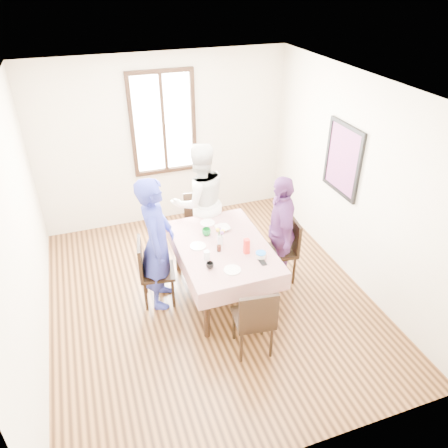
% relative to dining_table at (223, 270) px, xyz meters
% --- Properties ---
extents(ground, '(4.50, 4.50, 0.00)m').
position_rel_dining_table_xyz_m(ground, '(-0.20, -0.03, -0.38)').
color(ground, black).
rests_on(ground, ground).
extents(back_wall, '(4.00, 0.00, 4.00)m').
position_rel_dining_table_xyz_m(back_wall, '(-0.20, 2.22, 0.98)').
color(back_wall, beige).
rests_on(back_wall, ground).
extents(right_wall, '(0.00, 4.50, 4.50)m').
position_rel_dining_table_xyz_m(right_wall, '(1.80, -0.03, 0.98)').
color(right_wall, beige).
rests_on(right_wall, ground).
extents(window_frame, '(1.02, 0.06, 1.62)m').
position_rel_dining_table_xyz_m(window_frame, '(-0.20, 2.20, 1.27)').
color(window_frame, black).
rests_on(window_frame, back_wall).
extents(window_pane, '(0.90, 0.02, 1.50)m').
position_rel_dining_table_xyz_m(window_pane, '(-0.20, 2.21, 1.27)').
color(window_pane, white).
rests_on(window_pane, back_wall).
extents(art_poster, '(0.04, 0.76, 0.96)m').
position_rel_dining_table_xyz_m(art_poster, '(1.78, 0.27, 1.18)').
color(art_poster, red).
rests_on(art_poster, right_wall).
extents(dining_table, '(0.98, 1.47, 0.75)m').
position_rel_dining_table_xyz_m(dining_table, '(0.00, 0.00, 0.00)').
color(dining_table, black).
rests_on(dining_table, ground).
extents(tablecloth, '(1.10, 1.59, 0.01)m').
position_rel_dining_table_xyz_m(tablecloth, '(0.00, 0.00, 0.38)').
color(tablecloth, '#62090D').
rests_on(tablecloth, dining_table).
extents(chair_left, '(0.48, 0.48, 0.91)m').
position_rel_dining_table_xyz_m(chair_left, '(-0.82, 0.14, 0.08)').
color(chair_left, black).
rests_on(chair_left, ground).
extents(chair_right, '(0.46, 0.46, 0.91)m').
position_rel_dining_table_xyz_m(chair_right, '(0.82, 0.05, 0.08)').
color(chair_right, black).
rests_on(chair_right, ground).
extents(chair_far, '(0.48, 0.48, 0.91)m').
position_rel_dining_table_xyz_m(chair_far, '(0.00, 1.01, 0.08)').
color(chair_far, black).
rests_on(chair_far, ground).
extents(chair_near, '(0.47, 0.47, 0.91)m').
position_rel_dining_table_xyz_m(chair_near, '(0.00, -1.01, 0.08)').
color(chair_near, black).
rests_on(chair_near, ground).
extents(person_left, '(0.59, 0.73, 1.74)m').
position_rel_dining_table_xyz_m(person_left, '(-0.80, 0.14, 0.50)').
color(person_left, '#282F95').
rests_on(person_left, ground).
extents(person_far, '(0.90, 0.73, 1.74)m').
position_rel_dining_table_xyz_m(person_far, '(0.00, 0.99, 0.50)').
color(person_far, white).
rests_on(person_far, ground).
extents(person_right, '(0.62, 0.98, 1.56)m').
position_rel_dining_table_xyz_m(person_right, '(0.80, 0.05, 0.40)').
color(person_right, '#61306C').
rests_on(person_right, ground).
extents(mug_black, '(0.11, 0.11, 0.07)m').
position_rel_dining_table_xyz_m(mug_black, '(-0.29, -0.39, 0.42)').
color(mug_black, black).
rests_on(mug_black, tablecloth).
extents(mug_flag, '(0.12, 0.12, 0.08)m').
position_rel_dining_table_xyz_m(mug_flag, '(0.27, -0.13, 0.43)').
color(mug_flag, red).
rests_on(mug_flag, tablecloth).
extents(mug_green, '(0.16, 0.16, 0.09)m').
position_rel_dining_table_xyz_m(mug_green, '(-0.12, 0.29, 0.43)').
color(mug_green, '#0C7226').
rests_on(mug_green, tablecloth).
extents(serving_bowl, '(0.22, 0.22, 0.05)m').
position_rel_dining_table_xyz_m(serving_bowl, '(0.12, 0.34, 0.41)').
color(serving_bowl, white).
rests_on(serving_bowl, tablecloth).
extents(juice_carton, '(0.06, 0.06, 0.20)m').
position_rel_dining_table_xyz_m(juice_carton, '(0.22, -0.25, 0.49)').
color(juice_carton, red).
rests_on(juice_carton, tablecloth).
extents(butter_tub, '(0.12, 0.12, 0.06)m').
position_rel_dining_table_xyz_m(butter_tub, '(0.34, -0.39, 0.42)').
color(butter_tub, white).
rests_on(butter_tub, tablecloth).
extents(jam_jar, '(0.05, 0.05, 0.08)m').
position_rel_dining_table_xyz_m(jam_jar, '(-0.08, -0.10, 0.43)').
color(jam_jar, black).
rests_on(jam_jar, tablecloth).
extents(drinking_glass, '(0.08, 0.08, 0.11)m').
position_rel_dining_table_xyz_m(drinking_glass, '(-0.27, -0.21, 0.44)').
color(drinking_glass, silver).
rests_on(drinking_glass, tablecloth).
extents(smartphone, '(0.07, 0.14, 0.01)m').
position_rel_dining_table_xyz_m(smartphone, '(0.32, -0.49, 0.39)').
color(smartphone, black).
rests_on(smartphone, tablecloth).
extents(flower_vase, '(0.07, 0.07, 0.13)m').
position_rel_dining_table_xyz_m(flower_vase, '(-0.03, 0.02, 0.45)').
color(flower_vase, silver).
rests_on(flower_vase, tablecloth).
extents(plate_left, '(0.20, 0.20, 0.01)m').
position_rel_dining_table_xyz_m(plate_left, '(-0.30, 0.08, 0.39)').
color(plate_left, white).
rests_on(plate_left, tablecloth).
extents(plate_far, '(0.20, 0.20, 0.01)m').
position_rel_dining_table_xyz_m(plate_far, '(-0.02, 0.56, 0.39)').
color(plate_far, white).
rests_on(plate_far, tablecloth).
extents(plate_near, '(0.20, 0.20, 0.01)m').
position_rel_dining_table_xyz_m(plate_near, '(-0.06, -0.52, 0.39)').
color(plate_near, white).
rests_on(plate_near, tablecloth).
extents(butter_lid, '(0.12, 0.12, 0.01)m').
position_rel_dining_table_xyz_m(butter_lid, '(0.34, -0.39, 0.45)').
color(butter_lid, blue).
rests_on(butter_lid, butter_tub).
extents(flower_bunch, '(0.09, 0.09, 0.10)m').
position_rel_dining_table_xyz_m(flower_bunch, '(-0.03, 0.02, 0.57)').
color(flower_bunch, yellow).
rests_on(flower_bunch, flower_vase).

